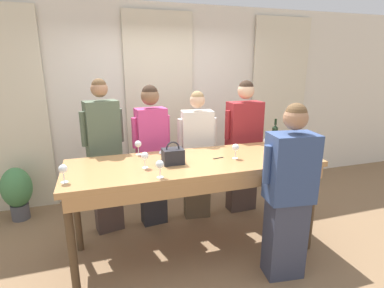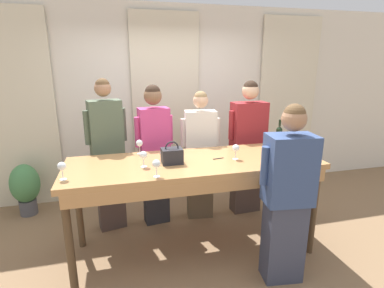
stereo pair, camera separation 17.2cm
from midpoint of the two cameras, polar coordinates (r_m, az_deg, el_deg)
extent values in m
plane|color=#846647|center=(3.50, -1.03, -19.30)|extent=(18.00, 18.00, 0.00)
cube|color=silver|center=(4.59, -7.33, 7.80)|extent=(12.00, 0.06, 2.80)
cube|color=beige|center=(4.62, -32.85, 4.83)|extent=(1.00, 0.03, 2.69)
cube|color=beige|center=(4.53, -7.16, 7.00)|extent=(1.00, 0.03, 2.69)
cube|color=beige|center=(5.29, 15.22, 7.77)|extent=(1.00, 0.03, 2.69)
cube|color=#B27F4C|center=(3.05, -1.12, -3.65)|extent=(2.54, 0.88, 0.06)
cube|color=#B27F4C|center=(2.70, 1.49, -8.19)|extent=(2.44, 0.03, 0.12)
cylinder|color=#4C3823|center=(2.86, -23.59, -17.87)|extent=(0.07, 0.07, 0.97)
cylinder|color=#4C3823|center=(3.48, 20.44, -11.36)|extent=(0.07, 0.07, 0.97)
cylinder|color=#4C3823|center=(3.49, -22.50, -11.46)|extent=(0.07, 0.07, 0.97)
cylinder|color=#4C3823|center=(4.01, 14.08, -7.19)|extent=(0.07, 0.07, 0.97)
cylinder|color=black|center=(3.81, 14.23, 1.64)|extent=(0.07, 0.07, 0.18)
cone|color=black|center=(3.79, 14.34, 3.28)|extent=(0.07, 0.07, 0.04)
cylinder|color=black|center=(3.78, 14.39, 4.12)|extent=(0.03, 0.03, 0.07)
cylinder|color=white|center=(3.82, 14.22, 1.50)|extent=(0.07, 0.07, 0.07)
cube|color=#232328|center=(2.94, -5.33, -2.36)|extent=(0.20, 0.15, 0.15)
torus|color=#232328|center=(2.91, -5.37, -0.83)|extent=(0.14, 0.01, 0.14)
cylinder|color=white|center=(3.12, 6.66, -2.72)|extent=(0.06, 0.06, 0.00)
cylinder|color=white|center=(3.11, 6.69, -1.94)|extent=(0.01, 0.01, 0.08)
sphere|color=white|center=(3.09, 6.73, -0.64)|extent=(0.07, 0.07, 0.07)
sphere|color=beige|center=(3.09, 6.73, -0.80)|extent=(0.05, 0.05, 0.05)
cylinder|color=white|center=(2.63, -7.97, -6.31)|extent=(0.06, 0.06, 0.00)
cylinder|color=white|center=(2.61, -8.01, -5.40)|extent=(0.01, 0.01, 0.08)
sphere|color=white|center=(2.58, -8.07, -3.88)|extent=(0.07, 0.07, 0.07)
cylinder|color=white|center=(3.44, 12.57, -1.31)|extent=(0.06, 0.06, 0.00)
cylinder|color=white|center=(3.42, 12.61, -0.60)|extent=(0.01, 0.01, 0.08)
sphere|color=white|center=(3.40, 12.68, 0.59)|extent=(0.07, 0.07, 0.07)
cylinder|color=white|center=(3.75, 15.42, -0.10)|extent=(0.06, 0.06, 0.00)
cylinder|color=white|center=(3.74, 15.47, 0.55)|extent=(0.01, 0.01, 0.08)
sphere|color=white|center=(3.72, 15.55, 1.64)|extent=(0.07, 0.07, 0.07)
cylinder|color=white|center=(3.29, -11.62, -1.97)|extent=(0.06, 0.06, 0.00)
cylinder|color=white|center=(3.28, -11.66, -1.23)|extent=(0.01, 0.01, 0.08)
sphere|color=white|center=(3.26, -11.73, 0.00)|extent=(0.07, 0.07, 0.07)
sphere|color=beige|center=(3.26, -11.72, -0.15)|extent=(0.05, 0.05, 0.05)
cylinder|color=white|center=(2.88, -10.61, -4.46)|extent=(0.06, 0.06, 0.00)
cylinder|color=white|center=(2.86, -10.65, -3.63)|extent=(0.01, 0.01, 0.08)
sphere|color=white|center=(2.84, -10.72, -2.23)|extent=(0.07, 0.07, 0.07)
sphere|color=beige|center=(2.84, -10.71, -2.41)|extent=(0.05, 0.05, 0.05)
cylinder|color=white|center=(2.75, -24.79, -6.64)|extent=(0.06, 0.06, 0.00)
cylinder|color=white|center=(2.73, -24.90, -5.77)|extent=(0.01, 0.01, 0.08)
sphere|color=white|center=(2.71, -25.07, -4.32)|extent=(0.07, 0.07, 0.07)
cube|color=white|center=(3.33, -6.77, -1.57)|extent=(0.14, 0.14, 0.00)
cylinder|color=black|center=(3.11, 3.46, -2.69)|extent=(0.12, 0.03, 0.01)
cube|color=#473833|center=(3.80, -17.01, -9.46)|extent=(0.34, 0.24, 0.88)
cube|color=#4C5B47|center=(3.55, -18.00, 2.23)|extent=(0.40, 0.29, 0.70)
sphere|color=#9E7051|center=(3.48, -18.65, 9.91)|extent=(0.18, 0.18, 0.18)
sphere|color=brown|center=(3.48, -18.69, 10.44)|extent=(0.16, 0.16, 0.16)
cylinder|color=#4C5B47|center=(3.59, -14.91, 3.45)|extent=(0.08, 0.08, 0.38)
cylinder|color=#4C5B47|center=(3.51, -21.29, 2.65)|extent=(0.08, 0.08, 0.38)
cube|color=#28282D|center=(3.85, -8.64, -9.11)|extent=(0.32, 0.22, 0.82)
cube|color=#C63D7A|center=(3.61, -9.11, 1.61)|extent=(0.38, 0.25, 0.65)
sphere|color=brown|center=(3.53, -9.43, 8.98)|extent=(0.21, 0.21, 0.21)
sphere|color=#332319|center=(3.52, -9.45, 9.58)|extent=(0.19, 0.19, 0.19)
cylinder|color=#C63D7A|center=(3.65, -6.15, 2.68)|extent=(0.08, 0.08, 0.36)
cylinder|color=#C63D7A|center=(3.55, -12.21, 2.05)|extent=(0.08, 0.08, 0.36)
cube|color=brown|center=(3.97, -0.31, -8.38)|extent=(0.35, 0.22, 0.79)
cube|color=silver|center=(3.74, -0.33, 1.60)|extent=(0.41, 0.26, 0.63)
sphere|color=#DBAD89|center=(3.66, -0.34, 8.30)|extent=(0.19, 0.19, 0.19)
sphere|color=#93754C|center=(3.66, -0.34, 8.81)|extent=(0.17, 0.17, 0.17)
cylinder|color=silver|center=(3.77, 2.85, 2.44)|extent=(0.08, 0.08, 0.34)
cylinder|color=silver|center=(3.70, -3.57, 2.16)|extent=(0.08, 0.08, 0.34)
cube|color=#473833|center=(4.19, 8.28, -6.91)|extent=(0.39, 0.21, 0.84)
cube|color=maroon|center=(3.97, 8.70, 3.19)|extent=(0.45, 0.25, 0.66)
sphere|color=#DBAD89|center=(3.90, 8.98, 10.01)|extent=(0.21, 0.21, 0.21)
sphere|color=#332319|center=(3.89, 9.00, 10.55)|extent=(0.19, 0.19, 0.19)
cylinder|color=maroon|center=(4.08, 11.74, 4.08)|extent=(0.07, 0.07, 0.36)
cylinder|color=maroon|center=(3.85, 5.53, 3.67)|extent=(0.07, 0.07, 0.36)
cube|color=#383D51|center=(3.06, 15.63, -16.83)|extent=(0.37, 0.27, 0.78)
cube|color=#334775|center=(2.76, 16.66, -4.39)|extent=(0.44, 0.32, 0.62)
sphere|color=#9E7051|center=(2.65, 17.39, 4.75)|extent=(0.21, 0.21, 0.21)
sphere|color=brown|center=(2.64, 17.46, 5.53)|extent=(0.18, 0.18, 0.18)
cylinder|color=#334775|center=(2.65, 12.37, -3.83)|extent=(0.08, 0.08, 0.34)
cylinder|color=#334775|center=(2.85, 20.79, -3.12)|extent=(0.08, 0.08, 0.34)
cylinder|color=#4C4C51|center=(4.64, -30.82, -10.99)|extent=(0.22, 0.22, 0.21)
ellipsoid|color=#47844C|center=(4.51, -31.40, -7.09)|extent=(0.37, 0.37, 0.52)
camera|label=1|loc=(0.09, -91.61, -0.44)|focal=28.00mm
camera|label=2|loc=(0.09, 88.39, 0.44)|focal=28.00mm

